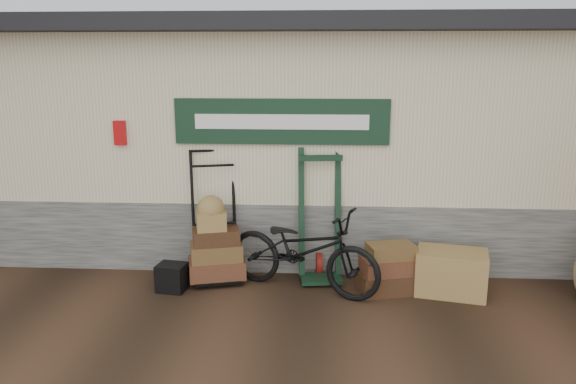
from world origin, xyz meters
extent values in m
plane|color=black|center=(0.00, 0.00, 0.00)|extent=(80.00, 80.00, 0.00)
cube|color=#4C4C47|center=(0.00, 2.75, 0.45)|extent=(14.00, 3.54, 0.90)
cube|color=beige|center=(0.00, 2.75, 1.95)|extent=(14.00, 3.50, 2.10)
cube|color=black|center=(0.00, 2.60, 3.10)|extent=(14.40, 4.10, 0.20)
cube|color=black|center=(-0.30, 0.97, 1.95)|extent=(2.60, 0.06, 0.55)
cube|color=white|center=(-0.30, 0.94, 1.95)|extent=(2.10, 0.01, 0.18)
cube|color=#B50C0E|center=(-2.30, 0.97, 1.80)|extent=(0.14, 0.10, 0.30)
cube|color=olive|center=(1.72, 0.47, 0.26)|extent=(0.89, 0.68, 0.52)
cube|color=black|center=(-1.56, 0.35, 0.16)|extent=(0.37, 0.33, 0.33)
imported|color=black|center=(-0.02, 0.45, 0.56)|extent=(1.37, 2.04, 1.12)
camera|label=1|loc=(0.20, -5.80, 2.65)|focal=35.00mm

